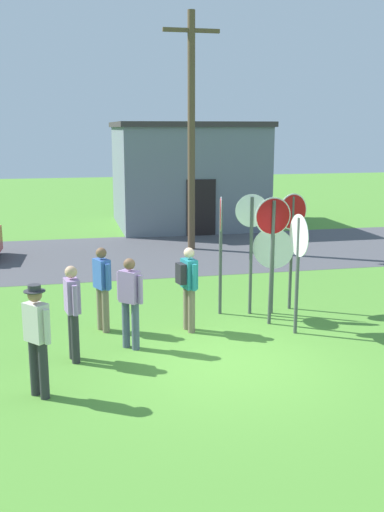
{
  "coord_description": "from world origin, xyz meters",
  "views": [
    {
      "loc": [
        -2.61,
        -9.19,
        3.95
      ],
      "look_at": [
        -0.02,
        2.72,
        1.3
      ],
      "focal_mm": 41.37,
      "sensor_mm": 36.0,
      "label": 1
    }
  ],
  "objects_px": {
    "stop_sign_far_back": "(221,235)",
    "person_with_sunhat": "(102,285)",
    "utility_pole": "(191,129)",
    "stop_sign_low_front": "(251,234)",
    "person_in_dark_shirt": "(73,308)",
    "person_on_left": "(130,298)",
    "person_in_blue": "(37,334)",
    "stop_sign_rear_right": "(298,252)",
    "stop_sign_leaning_left": "(272,239)",
    "stop_sign_rear_left": "(273,256)",
    "person_near_signs": "(188,283)",
    "stop_sign_tallest": "(292,230)"
  },
  "relations": [
    {
      "from": "person_on_left",
      "to": "stop_sign_leaning_left",
      "type": "bearing_deg",
      "value": 13.93
    },
    {
      "from": "stop_sign_far_back",
      "to": "person_with_sunhat",
      "type": "height_order",
      "value": "stop_sign_far_back"
    },
    {
      "from": "person_on_left",
      "to": "person_in_dark_shirt",
      "type": "distance_m",
      "value": 1.09
    },
    {
      "from": "stop_sign_leaning_left",
      "to": "stop_sign_tallest",
      "type": "distance_m",
      "value": 1.23
    },
    {
      "from": "stop_sign_low_front",
      "to": "person_with_sunhat",
      "type": "xyz_separation_m",
      "value": [
        -3.19,
        -0.44,
        -0.81
      ]
    },
    {
      "from": "person_on_left",
      "to": "stop_sign_rear_right",
      "type": "bearing_deg",
      "value": 2.25
    },
    {
      "from": "stop_sign_low_front",
      "to": "person_on_left",
      "type": "bearing_deg",
      "value": -151.33
    },
    {
      "from": "utility_pole",
      "to": "person_on_left",
      "type": "xyz_separation_m",
      "value": [
        -3.0,
        -8.65,
        -2.98
      ]
    },
    {
      "from": "person_with_sunhat",
      "to": "person_on_left",
      "type": "bearing_deg",
      "value": -68.27
    },
    {
      "from": "stop_sign_low_front",
      "to": "stop_sign_tallest",
      "type": "xyz_separation_m",
      "value": [
        0.98,
        0.17,
        0.02
      ]
    },
    {
      "from": "stop_sign_low_front",
      "to": "person_on_left",
      "type": "relative_size",
      "value": 1.54
    },
    {
      "from": "utility_pole",
      "to": "person_in_blue",
      "type": "relative_size",
      "value": 4.32
    },
    {
      "from": "person_near_signs",
      "to": "stop_sign_rear_right",
      "type": "bearing_deg",
      "value": -15.8
    },
    {
      "from": "stop_sign_rear_left",
      "to": "stop_sign_low_front",
      "type": "bearing_deg",
      "value": 171.84
    },
    {
      "from": "utility_pole",
      "to": "stop_sign_leaning_left",
      "type": "height_order",
      "value": "utility_pole"
    },
    {
      "from": "person_on_left",
      "to": "person_with_sunhat",
      "type": "bearing_deg",
      "value": 111.73
    },
    {
      "from": "stop_sign_tallest",
      "to": "person_near_signs",
      "type": "distance_m",
      "value": 2.81
    },
    {
      "from": "stop_sign_leaning_left",
      "to": "person_with_sunhat",
      "type": "relative_size",
      "value": 1.55
    },
    {
      "from": "stop_sign_rear_right",
      "to": "stop_sign_leaning_left",
      "type": "bearing_deg",
      "value": 117.26
    },
    {
      "from": "stop_sign_rear_right",
      "to": "person_in_dark_shirt",
      "type": "bearing_deg",
      "value": -173.21
    },
    {
      "from": "person_near_signs",
      "to": "person_in_blue",
      "type": "xyz_separation_m",
      "value": [
        -2.78,
        -2.4,
        0.0
      ]
    },
    {
      "from": "stop_sign_rear_right",
      "to": "person_on_left",
      "type": "bearing_deg",
      "value": -177.75
    },
    {
      "from": "stop_sign_rear_left",
      "to": "stop_sign_low_front",
      "type": "xyz_separation_m",
      "value": [
        -0.47,
        0.07,
        0.48
      ]
    },
    {
      "from": "utility_pole",
      "to": "stop_sign_rear_left",
      "type": "relative_size",
      "value": 3.99
    },
    {
      "from": "stop_sign_rear_right",
      "to": "person_in_dark_shirt",
      "type": "distance_m",
      "value": 4.36
    },
    {
      "from": "person_with_sunhat",
      "to": "stop_sign_far_back",
      "type": "bearing_deg",
      "value": 12.76
    },
    {
      "from": "person_in_blue",
      "to": "person_in_dark_shirt",
      "type": "xyz_separation_m",
      "value": [
        0.54,
        1.31,
        -0.03
      ]
    },
    {
      "from": "stop_sign_rear_left",
      "to": "person_near_signs",
      "type": "relative_size",
      "value": 1.11
    },
    {
      "from": "utility_pole",
      "to": "stop_sign_low_front",
      "type": "relative_size",
      "value": 2.88
    },
    {
      "from": "stop_sign_leaning_left",
      "to": "person_in_dark_shirt",
      "type": "xyz_separation_m",
      "value": [
        -3.97,
        -1.11,
        -0.85
      ]
    },
    {
      "from": "stop_sign_low_front",
      "to": "person_near_signs",
      "type": "distance_m",
      "value": 1.9
    },
    {
      "from": "utility_pole",
      "to": "person_on_left",
      "type": "relative_size",
      "value": 4.45
    },
    {
      "from": "person_with_sunhat",
      "to": "person_in_dark_shirt",
      "type": "xyz_separation_m",
      "value": [
        -0.6,
        -1.45,
        0.0
      ]
    },
    {
      "from": "stop_sign_rear_left",
      "to": "person_near_signs",
      "type": "xyz_separation_m",
      "value": [
        -2.01,
        -0.74,
        -0.29
      ]
    },
    {
      "from": "utility_pole",
      "to": "person_with_sunhat",
      "type": "xyz_separation_m",
      "value": [
        -3.43,
        -7.58,
        -2.98
      ]
    },
    {
      "from": "stop_sign_leaning_left",
      "to": "stop_sign_low_front",
      "type": "relative_size",
      "value": 1.01
    },
    {
      "from": "utility_pole",
      "to": "person_with_sunhat",
      "type": "height_order",
      "value": "utility_pole"
    },
    {
      "from": "person_in_blue",
      "to": "person_with_sunhat",
      "type": "relative_size",
      "value": 1.03
    },
    {
      "from": "utility_pole",
      "to": "stop_sign_leaning_left",
      "type": "distance_m",
      "value": 8.2
    },
    {
      "from": "stop_sign_tallest",
      "to": "person_in_dark_shirt",
      "type": "xyz_separation_m",
      "value": [
        -4.76,
        -2.05,
        -0.82
      ]
    },
    {
      "from": "person_in_dark_shirt",
      "to": "person_near_signs",
      "type": "bearing_deg",
      "value": 25.83
    },
    {
      "from": "utility_pole",
      "to": "person_in_blue",
      "type": "xyz_separation_m",
      "value": [
        -4.56,
        -10.34,
        -2.95
      ]
    },
    {
      "from": "utility_pole",
      "to": "person_in_dark_shirt",
      "type": "height_order",
      "value": "utility_pole"
    },
    {
      "from": "utility_pole",
      "to": "person_on_left",
      "type": "distance_m",
      "value": 9.63
    },
    {
      "from": "stop_sign_leaning_left",
      "to": "stop_sign_low_front",
      "type": "distance_m",
      "value": 0.8
    },
    {
      "from": "stop_sign_leaning_left",
      "to": "stop_sign_low_front",
      "type": "bearing_deg",
      "value": 103.41
    },
    {
      "from": "person_in_dark_shirt",
      "to": "stop_sign_low_front",
      "type": "bearing_deg",
      "value": 26.55
    },
    {
      "from": "person_with_sunhat",
      "to": "stop_sign_rear_right",
      "type": "bearing_deg",
      "value": -14.39
    },
    {
      "from": "stop_sign_leaning_left",
      "to": "stop_sign_rear_left",
      "type": "distance_m",
      "value": 0.93
    },
    {
      "from": "utility_pole",
      "to": "stop_sign_rear_left",
      "type": "height_order",
      "value": "utility_pole"
    }
  ]
}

